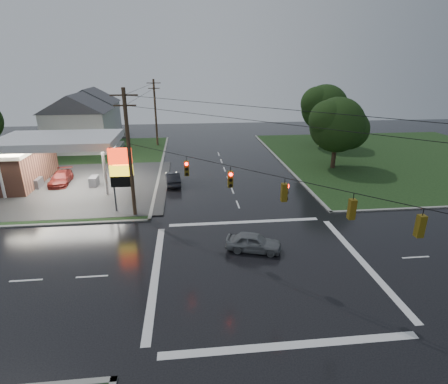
{
  "coord_description": "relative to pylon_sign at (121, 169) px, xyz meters",
  "views": [
    {
      "loc": [
        -4.65,
        -19.79,
        12.76
      ],
      "look_at": [
        -1.83,
        6.51,
        3.0
      ],
      "focal_mm": 28.0,
      "sensor_mm": 36.0,
      "label": 1
    }
  ],
  "objects": [
    {
      "name": "pylon_sign",
      "position": [
        0.0,
        0.0,
        0.0
      ],
      "size": [
        2.0,
        0.35,
        6.0
      ],
      "color": "#59595E",
      "rests_on": "ground"
    },
    {
      "name": "house_near",
      "position": [
        -10.45,
        25.5,
        0.39
      ],
      "size": [
        11.05,
        8.48,
        8.6
      ],
      "color": "silver",
      "rests_on": "ground"
    },
    {
      "name": "car_north",
      "position": [
        4.11,
        7.18,
        -3.31
      ],
      "size": [
        1.96,
        4.42,
        1.41
      ],
      "primitive_type": "imported",
      "rotation": [
        0.0,
        0.0,
        3.25
      ],
      "color": "black",
      "rests_on": "ground"
    },
    {
      "name": "car_pump",
      "position": [
        -8.37,
        8.67,
        -3.31
      ],
      "size": [
        2.3,
        4.95,
        1.4
      ],
      "primitive_type": "imported",
      "rotation": [
        0.0,
        0.0,
        0.07
      ],
      "color": "#5C1815",
      "rests_on": "ground"
    },
    {
      "name": "tree_ne_far",
      "position": [
        27.65,
        23.49,
        2.17
      ],
      "size": [
        8.46,
        7.2,
        9.8
      ],
      "color": "black",
      "rests_on": "ground"
    },
    {
      "name": "grass_nw",
      "position": [
        -15.5,
        15.5,
        -3.97
      ],
      "size": [
        36.0,
        36.0,
        0.08
      ],
      "primitive_type": "cube",
      "color": "black",
      "rests_on": "ground"
    },
    {
      "name": "house_far",
      "position": [
        -11.45,
        37.5,
        0.39
      ],
      "size": [
        11.05,
        8.48,
        8.6
      ],
      "color": "silver",
      "rests_on": "ground"
    },
    {
      "name": "grass_ne",
      "position": [
        36.5,
        15.5,
        -3.97
      ],
      "size": [
        36.0,
        36.0,
        0.08
      ],
      "primitive_type": "cube",
      "color": "black",
      "rests_on": "ground"
    },
    {
      "name": "tree_ne_near",
      "position": [
        24.64,
        11.49,
        1.55
      ],
      "size": [
        7.99,
        6.8,
        8.98
      ],
      "color": "black",
      "rests_on": "ground"
    },
    {
      "name": "traffic_signals",
      "position": [
        10.52,
        -10.52,
        2.47
      ],
      "size": [
        26.87,
        26.87,
        1.47
      ],
      "color": "black",
      "rests_on": "ground"
    },
    {
      "name": "ground",
      "position": [
        10.5,
        -10.5,
        -4.01
      ],
      "size": [
        120.0,
        120.0,
        0.0
      ],
      "primitive_type": "plane",
      "color": "black",
      "rests_on": "ground"
    },
    {
      "name": "utility_pole_nw",
      "position": [
        1.0,
        -1.0,
        1.71
      ],
      "size": [
        2.2,
        0.32,
        11.0
      ],
      "color": "#382619",
      "rests_on": "ground"
    },
    {
      "name": "utility_pole_n",
      "position": [
        1.0,
        27.5,
        1.46
      ],
      "size": [
        2.2,
        0.32,
        10.5
      ],
      "color": "#382619",
      "rests_on": "ground"
    },
    {
      "name": "car_crossing",
      "position": [
        10.35,
        -8.35,
        -3.33
      ],
      "size": [
        4.27,
        2.71,
        1.36
      ],
      "primitive_type": "imported",
      "rotation": [
        0.0,
        0.0,
        1.27
      ],
      "color": "slate",
      "rests_on": "ground"
    }
  ]
}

